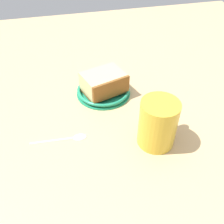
{
  "coord_description": "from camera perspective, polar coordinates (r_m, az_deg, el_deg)",
  "views": [
    {
      "loc": [
        42.19,
        -11.74,
        41.04
      ],
      "look_at": [
        0.39,
        -1.62,
        3.0
      ],
      "focal_mm": 41.27,
      "sensor_mm": 36.0,
      "label": 1
    }
  ],
  "objects": [
    {
      "name": "ground_plane",
      "position": [
        0.61,
        1.4,
        -2.79
      ],
      "size": [
        136.07,
        136.07,
        3.29
      ],
      "primitive_type": "cube",
      "color": "tan"
    },
    {
      "name": "small_plate",
      "position": [
        0.67,
        -1.91,
        4.71
      ],
      "size": [
        13.92,
        13.92,
        1.63
      ],
      "color": "#1E8C66",
      "rests_on": "ground_plane"
    },
    {
      "name": "cake_slice",
      "position": [
        0.65,
        -1.85,
        6.46
      ],
      "size": [
        10.48,
        11.96,
        5.24
      ],
      "color": "brown",
      "rests_on": "small_plate"
    },
    {
      "name": "tea_mug",
      "position": [
        0.52,
        10.24,
        -2.34
      ],
      "size": [
        7.8,
        9.74,
        10.37
      ],
      "color": "gold",
      "rests_on": "ground_plane"
    },
    {
      "name": "teaspoon",
      "position": [
        0.56,
        -9.12,
        -5.55
      ],
      "size": [
        2.16,
        12.15,
        0.8
      ],
      "color": "silver",
      "rests_on": "ground_plane"
    }
  ]
}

